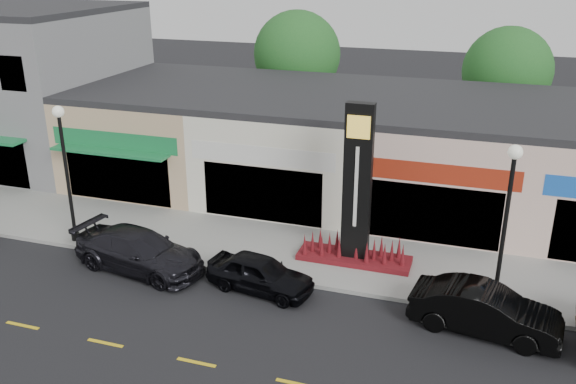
# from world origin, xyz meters

# --- Properties ---
(ground) EXTENTS (120.00, 120.00, 0.00)m
(ground) POSITION_xyz_m (0.00, 0.00, 0.00)
(ground) COLOR black
(ground) RESTS_ON ground
(sidewalk) EXTENTS (52.00, 4.30, 0.15)m
(sidewalk) POSITION_xyz_m (0.00, 4.35, 0.07)
(sidewalk) COLOR gray
(sidewalk) RESTS_ON ground
(curb) EXTENTS (52.00, 0.20, 0.15)m
(curb) POSITION_xyz_m (0.00, 2.10, 0.07)
(curb) COLOR gray
(curb) RESTS_ON ground
(building_grey_2story) EXTENTS (12.00, 10.95, 8.30)m
(building_grey_2story) POSITION_xyz_m (-18.00, 11.48, 4.14)
(building_grey_2story) COLOR slate
(building_grey_2story) RESTS_ON ground
(shop_beige) EXTENTS (7.00, 10.85, 4.80)m
(shop_beige) POSITION_xyz_m (-8.50, 11.46, 2.40)
(shop_beige) COLOR tan
(shop_beige) RESTS_ON ground
(shop_cream) EXTENTS (7.00, 10.01, 4.80)m
(shop_cream) POSITION_xyz_m (-1.50, 11.47, 2.40)
(shop_cream) COLOR beige
(shop_cream) RESTS_ON ground
(shop_pink_w) EXTENTS (7.00, 10.01, 4.80)m
(shop_pink_w) POSITION_xyz_m (5.50, 11.47, 2.40)
(shop_pink_w) COLOR beige
(shop_pink_w) RESTS_ON ground
(tree_rear_west) EXTENTS (5.20, 5.20, 7.83)m
(tree_rear_west) POSITION_xyz_m (-4.00, 19.50, 5.22)
(tree_rear_west) COLOR #382619
(tree_rear_west) RESTS_ON ground
(tree_rear_mid) EXTENTS (4.80, 4.80, 7.29)m
(tree_rear_mid) POSITION_xyz_m (8.00, 19.50, 4.88)
(tree_rear_mid) COLOR #382619
(tree_rear_mid) RESTS_ON ground
(lamp_west_near) EXTENTS (0.44, 0.44, 5.47)m
(lamp_west_near) POSITION_xyz_m (-8.00, 2.50, 3.48)
(lamp_west_near) COLOR black
(lamp_west_near) RESTS_ON sidewalk
(lamp_east_near) EXTENTS (0.44, 0.44, 5.47)m
(lamp_east_near) POSITION_xyz_m (8.00, 2.50, 3.48)
(lamp_east_near) COLOR black
(lamp_east_near) RESTS_ON sidewalk
(pylon_sign) EXTENTS (4.20, 1.30, 6.00)m
(pylon_sign) POSITION_xyz_m (3.00, 4.20, 2.27)
(pylon_sign) COLOR #500D18
(pylon_sign) RESTS_ON sidewalk
(car_dark_sedan) EXTENTS (2.86, 5.35, 1.47)m
(car_dark_sedan) POSITION_xyz_m (-4.39, 1.38, 0.74)
(car_dark_sedan) COLOR black
(car_dark_sedan) RESTS_ON ground
(car_black_sedan) EXTENTS (2.10, 3.96, 1.28)m
(car_black_sedan) POSITION_xyz_m (0.33, 1.34, 0.64)
(car_black_sedan) COLOR black
(car_black_sedan) RESTS_ON ground
(car_black_conv) EXTENTS (2.18, 4.67, 1.48)m
(car_black_conv) POSITION_xyz_m (7.70, 1.14, 0.74)
(car_black_conv) COLOR black
(car_black_conv) RESTS_ON ground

